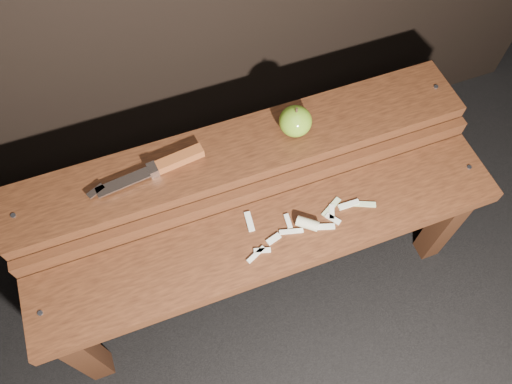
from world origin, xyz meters
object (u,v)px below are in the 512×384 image
object	(u,v)px
bench_rear_tier	(242,166)
bench_front_tier	(272,249)
knife	(166,165)
apple	(295,121)

from	to	relation	value
bench_rear_tier	bench_front_tier	bearing A→B (deg)	-90.00
bench_front_tier	knife	xyz separation A→B (m)	(-0.19, 0.24, 0.16)
bench_front_tier	knife	bearing A→B (deg)	129.07
bench_front_tier	apple	xyz separation A→B (m)	(0.15, 0.23, 0.18)
bench_rear_tier	apple	bearing A→B (deg)	1.70
bench_rear_tier	apple	xyz separation A→B (m)	(0.15, 0.00, 0.12)
bench_front_tier	apple	size ratio (longest dim) A/B	13.74
bench_rear_tier	knife	xyz separation A→B (m)	(-0.19, 0.01, 0.10)
bench_front_tier	knife	world-z (taller)	knife
apple	knife	xyz separation A→B (m)	(-0.34, 0.01, -0.03)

